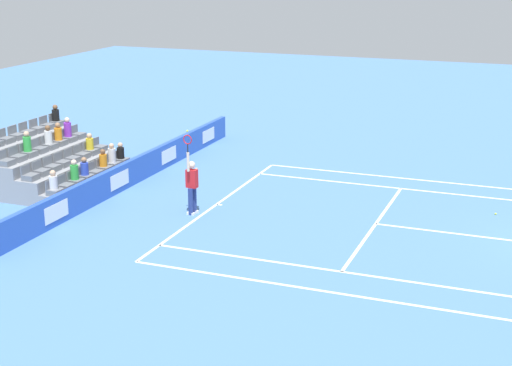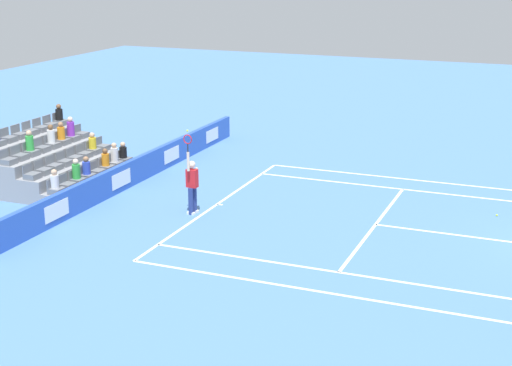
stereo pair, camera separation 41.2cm
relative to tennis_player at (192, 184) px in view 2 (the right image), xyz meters
name	(u,v)px [view 2 (the right image)]	position (x,y,z in m)	size (l,w,h in m)	color
line_baseline	(217,204)	(-1.18, 0.34, -0.99)	(10.97, 0.10, 0.01)	white
line_service	(376,224)	(-1.18, 5.83, -0.99)	(8.23, 0.10, 0.01)	white
line_centre_service	(480,238)	(-1.18, 9.03, -0.99)	(0.10, 6.40, 0.01)	white
line_singles_sideline_left	(355,275)	(2.94, 6.28, -0.99)	(0.10, 11.89, 0.01)	white
line_singles_sideline_right	(415,191)	(-5.29, 6.28, -0.99)	(0.10, 11.89, 0.01)	white
line_doubles_sideline_left	(341,295)	(4.31, 6.28, -0.99)	(0.10, 11.89, 0.01)	white
line_doubles_sideline_right	(422,181)	(-6.66, 6.28, -0.99)	(0.10, 11.89, 0.01)	white
line_centre_mark	(220,204)	(-1.18, 0.44, -0.99)	(0.10, 0.20, 0.01)	white
sponsor_barrier	(119,179)	(-1.18, -3.53, -0.52)	(18.98, 0.22, 0.95)	blue
tennis_player	(192,184)	(0.00, 0.00, 0.00)	(0.53, 0.37, 2.85)	navy
stadium_stand	(50,165)	(-1.19, -6.45, -0.30)	(4.96, 3.80, 2.52)	gray
loose_tennis_ball	(497,215)	(-3.46, 9.28, -0.96)	(0.07, 0.07, 0.07)	#D1E533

